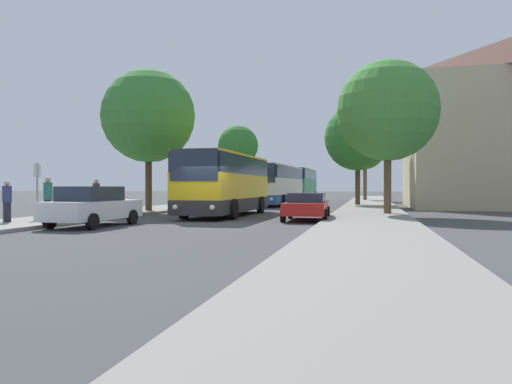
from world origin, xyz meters
TOP-DOWN VIEW (x-y plane):
  - ground_plane at (0.00, 0.00)m, footprint 300.00×300.00m
  - sidewalk_left at (-7.00, 0.00)m, footprint 4.00×120.00m
  - sidewalk_right at (7.00, 0.00)m, footprint 4.00×120.00m
  - bus_front at (-0.67, 5.24)m, footprint 2.85×10.35m
  - bus_middle at (-0.66, 20.62)m, footprint 3.00×11.97m
  - bus_rear at (-0.57, 34.52)m, footprint 2.81×11.73m
  - parked_car_left_curb at (-3.74, -3.16)m, footprint 2.25×4.66m
  - parked_car_right_near at (4.10, 2.43)m, footprint 2.18×4.52m
  - bus_stop_sign at (-7.57, -1.37)m, footprint 0.08×0.45m
  - pedestrian_waiting_near at (-6.43, -2.20)m, footprint 0.36×0.36m
  - pedestrian_waiting_far at (-7.15, 2.88)m, footprint 0.36×0.36m
  - pedestrian_walking_back at (-7.38, -3.52)m, footprint 0.36×0.36m
  - tree_left_near at (-6.68, 30.41)m, footprint 4.29×4.29m
  - tree_left_far at (-6.18, 7.24)m, footprint 5.68×5.68m
  - tree_right_near at (7.96, 6.90)m, footprint 5.47×5.47m
  - tree_right_mid at (6.54, 35.30)m, footprint 4.23×4.23m
  - tree_right_far at (6.08, 20.15)m, footprint 5.37×5.37m

SIDE VIEW (x-z plane):
  - ground_plane at x=0.00m, z-range 0.00..0.00m
  - sidewalk_left at x=-7.00m, z-range 0.00..0.15m
  - sidewalk_right at x=7.00m, z-range 0.00..0.15m
  - parked_car_right_near at x=4.10m, z-range 0.05..1.35m
  - parked_car_left_curb at x=-3.74m, z-range 0.02..1.62m
  - pedestrian_walking_back at x=-7.38m, z-range 0.16..1.85m
  - pedestrian_waiting_near at x=-6.43m, z-range 0.17..2.04m
  - pedestrian_waiting_far at x=-7.15m, z-range 0.17..2.04m
  - bus_stop_sign at x=-7.57m, z-range 0.45..2.97m
  - bus_front at x=-0.67m, z-range 0.11..3.44m
  - bus_middle at x=-0.66m, z-range 0.12..3.48m
  - bus_rear at x=-0.57m, z-range 0.12..3.66m
  - tree_right_far at x=6.08m, z-range 1.51..9.64m
  - tree_right_mid at x=6.54m, z-range 1.81..9.41m
  - tree_right_near at x=7.96m, z-range 1.55..9.86m
  - tree_left_far at x=-6.18m, z-range 1.60..10.21m
  - tree_left_near at x=-6.68m, z-range 1.96..9.95m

